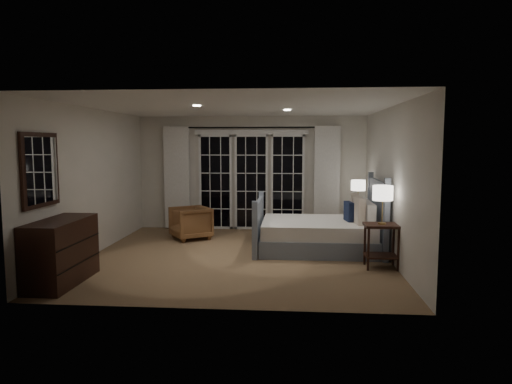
# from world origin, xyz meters

# --- Properties ---
(floor) EXTENTS (5.00, 5.00, 0.00)m
(floor) POSITION_xyz_m (0.00, 0.00, 0.00)
(floor) COLOR olive
(floor) RESTS_ON ground
(ceiling) EXTENTS (5.00, 5.00, 0.00)m
(ceiling) POSITION_xyz_m (0.00, 0.00, 2.50)
(ceiling) COLOR silver
(ceiling) RESTS_ON wall_back
(wall_left) EXTENTS (0.02, 5.00, 2.50)m
(wall_left) POSITION_xyz_m (-2.50, 0.00, 1.25)
(wall_left) COLOR beige
(wall_left) RESTS_ON floor
(wall_right) EXTENTS (0.02, 5.00, 2.50)m
(wall_right) POSITION_xyz_m (2.50, 0.00, 1.25)
(wall_right) COLOR beige
(wall_right) RESTS_ON floor
(wall_back) EXTENTS (5.00, 0.02, 2.50)m
(wall_back) POSITION_xyz_m (0.00, 2.50, 1.25)
(wall_back) COLOR beige
(wall_back) RESTS_ON floor
(wall_front) EXTENTS (5.00, 0.02, 2.50)m
(wall_front) POSITION_xyz_m (0.00, -2.50, 1.25)
(wall_front) COLOR beige
(wall_front) RESTS_ON floor
(french_doors) EXTENTS (2.50, 0.04, 2.20)m
(french_doors) POSITION_xyz_m (0.00, 2.46, 1.09)
(french_doors) COLOR black
(french_doors) RESTS_ON wall_back
(curtain_rod) EXTENTS (3.50, 0.03, 0.03)m
(curtain_rod) POSITION_xyz_m (0.00, 2.40, 2.25)
(curtain_rod) COLOR black
(curtain_rod) RESTS_ON wall_back
(curtain_left) EXTENTS (0.55, 0.10, 2.25)m
(curtain_left) POSITION_xyz_m (-1.65, 2.38, 1.15)
(curtain_left) COLOR white
(curtain_left) RESTS_ON curtain_rod
(curtain_right) EXTENTS (0.55, 0.10, 2.25)m
(curtain_right) POSITION_xyz_m (1.65, 2.38, 1.15)
(curtain_right) COLOR white
(curtain_right) RESTS_ON curtain_rod
(downlight_a) EXTENTS (0.12, 0.12, 0.01)m
(downlight_a) POSITION_xyz_m (0.80, 0.60, 2.49)
(downlight_a) COLOR white
(downlight_a) RESTS_ON ceiling
(downlight_b) EXTENTS (0.12, 0.12, 0.01)m
(downlight_b) POSITION_xyz_m (-0.60, -0.40, 2.49)
(downlight_b) COLOR white
(downlight_b) RESTS_ON ceiling
(bed) EXTENTS (2.17, 1.55, 1.26)m
(bed) POSITION_xyz_m (1.42, 0.56, 0.32)
(bed) COLOR slate
(bed) RESTS_ON floor
(nightstand_left) EXTENTS (0.53, 0.42, 0.68)m
(nightstand_left) POSITION_xyz_m (2.27, -0.56, 0.45)
(nightstand_left) COLOR black
(nightstand_left) RESTS_ON floor
(nightstand_right) EXTENTS (0.47, 0.37, 0.61)m
(nightstand_right) POSITION_xyz_m (2.23, 1.76, 0.40)
(nightstand_right) COLOR black
(nightstand_right) RESTS_ON floor
(lamp_left) EXTENTS (0.31, 0.31, 0.59)m
(lamp_left) POSITION_xyz_m (2.27, -0.56, 1.15)
(lamp_left) COLOR #B39147
(lamp_left) RESTS_ON nightstand_left
(lamp_right) EXTENTS (0.29, 0.29, 0.56)m
(lamp_right) POSITION_xyz_m (2.23, 1.76, 1.06)
(lamp_right) COLOR #B39147
(lamp_right) RESTS_ON nightstand_right
(armchair) EXTENTS (0.98, 0.97, 0.65)m
(armchair) POSITION_xyz_m (-1.12, 1.32, 0.32)
(armchair) COLOR brown
(armchair) RESTS_ON floor
(dresser) EXTENTS (0.53, 1.24, 0.88)m
(dresser) POSITION_xyz_m (-2.23, -1.69, 0.44)
(dresser) COLOR black
(dresser) RESTS_ON floor
(mirror) EXTENTS (0.05, 0.85, 1.00)m
(mirror) POSITION_xyz_m (-2.47, -1.69, 1.55)
(mirror) COLOR black
(mirror) RESTS_ON wall_left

